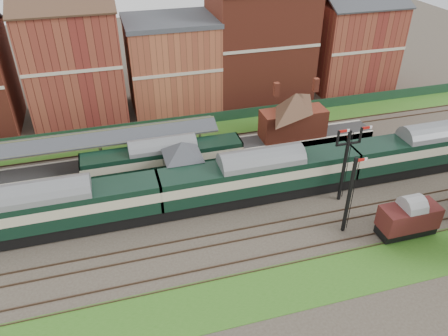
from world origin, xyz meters
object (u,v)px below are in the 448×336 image
object	(u,v)px
platform_railcar	(164,159)
goods_van_a	(409,218)
semaphore_bracket	(345,161)
dmu_train	(260,176)
signal_box	(183,166)

from	to	relation	value
platform_railcar	goods_van_a	bearing A→B (deg)	-38.02
semaphore_bracket	dmu_train	bearing A→B (deg)	162.27
dmu_train	platform_railcar	size ratio (longest dim) A/B	3.53
signal_box	goods_van_a	world-z (taller)	signal_box
semaphore_bracket	platform_railcar	bearing A→B (deg)	151.52
goods_van_a	signal_box	bearing A→B (deg)	146.16
signal_box	platform_railcar	size ratio (longest dim) A/B	0.35
semaphore_bracket	dmu_train	distance (m)	8.42
dmu_train	goods_van_a	size ratio (longest dim) A/B	11.46
signal_box	semaphore_bracket	world-z (taller)	semaphore_bracket
signal_box	semaphore_bracket	bearing A→B (deg)	-20.92
signal_box	semaphore_bracket	distance (m)	16.16
semaphore_bracket	platform_railcar	xyz separation A→B (m)	(-16.59, 9.00, -2.29)
dmu_train	platform_railcar	xyz separation A→B (m)	(-8.77, 6.50, -0.39)
semaphore_bracket	platform_railcar	size ratio (longest dim) A/B	0.47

